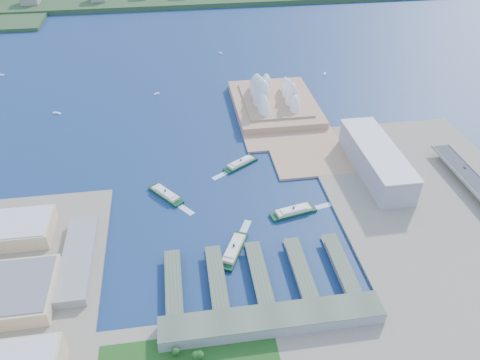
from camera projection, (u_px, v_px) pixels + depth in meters
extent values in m
plane|color=#10264F|center=(234.00, 228.00, 524.18)|extent=(3000.00, 3000.00, 0.00)
cube|color=gray|center=(457.00, 236.00, 512.07)|extent=(240.00, 500.00, 3.00)
cube|color=tan|center=(279.00, 113.00, 744.20)|extent=(135.00, 220.00, 3.00)
cube|color=#95959A|center=(376.00, 160.00, 599.51)|extent=(45.00, 155.00, 35.00)
cube|color=gray|center=(272.00, 320.00, 412.68)|extent=(200.00, 28.00, 12.00)
imported|color=slate|center=(465.00, 167.00, 594.76)|extent=(1.80, 4.42, 1.28)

